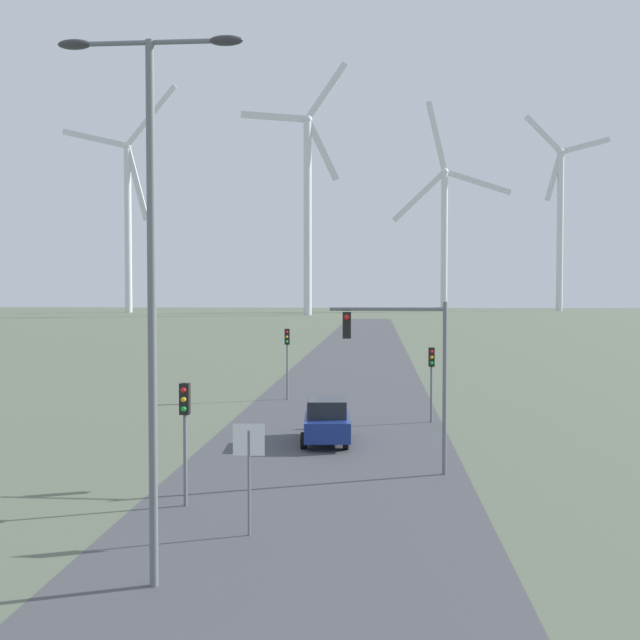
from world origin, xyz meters
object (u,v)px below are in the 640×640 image
object	(u,v)px
wind_turbine_far_left	(128,209)
wind_turbine_center	(444,223)
car_approaching	(327,421)
wind_turbine_right	(560,217)
traffic_light_mast_overhead	(404,352)
traffic_light_post_mid_left	(287,348)
wind_turbine_left	(308,198)
stop_sign_near	(249,457)
streetlamp	(151,249)
traffic_light_post_near_left	(185,416)
traffic_light_post_near_right	(431,367)

from	to	relation	value
wind_turbine_far_left	wind_turbine_center	size ratio (longest dim) A/B	1.00
car_approaching	wind_turbine_far_left	bearing A→B (deg)	110.87
wind_turbine_right	traffic_light_mast_overhead	bearing A→B (deg)	-104.53
traffic_light_post_mid_left	wind_turbine_center	bearing A→B (deg)	82.57
car_approaching	wind_turbine_left	xyz separation A→B (m)	(-17.13, 174.65, 31.22)
stop_sign_near	wind_turbine_far_left	size ratio (longest dim) A/B	0.04
traffic_light_post_mid_left	wind_turbine_center	distance (m)	212.41
stop_sign_near	car_approaching	world-z (taller)	stop_sign_near
streetlamp	wind_turbine_right	xyz separation A→B (m)	(66.34, 244.67, 24.94)
wind_turbine_far_left	traffic_light_mast_overhead	bearing A→B (deg)	-68.88
wind_turbine_left	traffic_light_mast_overhead	bearing A→B (deg)	-83.62
traffic_light_post_near_left	wind_turbine_left	bearing A→B (deg)	94.25
car_approaching	wind_turbine_right	xyz separation A→B (m)	(63.74, 229.49, 31.07)
traffic_light_post_near_left	traffic_light_post_near_right	world-z (taller)	same
streetlamp	traffic_light_mast_overhead	xyz separation A→B (m)	(5.56, 10.16, -2.91)
wind_turbine_center	wind_turbine_far_left	bearing A→B (deg)	-167.28
traffic_light_mast_overhead	traffic_light_post_near_left	bearing A→B (deg)	-145.90
wind_turbine_far_left	wind_turbine_right	xyz separation A→B (m)	(139.49, 30.80, -0.24)
traffic_light_post_near_left	traffic_light_post_near_right	bearing A→B (deg)	61.08
traffic_light_post_near_right	wind_turbine_center	size ratio (longest dim) A/B	0.05
car_approaching	wind_turbine_right	world-z (taller)	wind_turbine_right
streetlamp	wind_turbine_right	size ratio (longest dim) A/B	0.17
wind_turbine_far_left	wind_turbine_center	world-z (taller)	wind_turbine_far_left
stop_sign_near	traffic_light_post_near_right	bearing A→B (deg)	71.26
streetlamp	traffic_light_post_near_left	distance (m)	7.36
traffic_light_mast_overhead	wind_turbine_right	bearing A→B (deg)	75.47
traffic_light_post_near_left	wind_turbine_center	size ratio (longest dim) A/B	0.05
streetlamp	car_approaching	size ratio (longest dim) A/B	2.68
traffic_light_post_mid_left	wind_turbine_right	xyz separation A→B (m)	(66.85, 217.28, 29.00)
streetlamp	wind_turbine_left	bearing A→B (deg)	94.38
streetlamp	wind_turbine_left	size ratio (longest dim) A/B	0.16
stop_sign_near	traffic_light_post_mid_left	world-z (taller)	traffic_light_post_mid_left
traffic_light_mast_overhead	stop_sign_near	bearing A→B (deg)	-121.33
car_approaching	wind_turbine_far_left	world-z (taller)	wind_turbine_far_left
traffic_light_post_near_left	car_approaching	size ratio (longest dim) A/B	0.84
traffic_light_mast_overhead	wind_turbine_center	distance (m)	228.62
traffic_light_post_near_right	wind_turbine_right	bearing A→B (deg)	75.23
traffic_light_post_near_right	traffic_light_mast_overhead	distance (m)	10.49
stop_sign_near	traffic_light_post_mid_left	distance (m)	24.12
car_approaching	wind_turbine_center	size ratio (longest dim) A/B	0.06
traffic_light_mast_overhead	wind_turbine_far_left	world-z (taller)	wind_turbine_far_left
streetlamp	traffic_light_post_near_right	bearing A→B (deg)	70.55
streetlamp	stop_sign_near	bearing A→B (deg)	67.04
streetlamp	wind_turbine_center	distance (m)	238.95
stop_sign_near	traffic_light_post_near_right	distance (m)	18.00
stop_sign_near	wind_turbine_far_left	xyz separation A→B (m)	(-74.57, 210.51, 30.23)
streetlamp	stop_sign_near	xyz separation A→B (m)	(1.43, 3.37, -5.05)
wind_turbine_far_left	wind_turbine_center	bearing A→B (deg)	12.72
stop_sign_near	traffic_light_post_mid_left	xyz separation A→B (m)	(-1.94, 24.02, 0.99)
wind_turbine_right	wind_turbine_center	bearing A→B (deg)	-168.22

